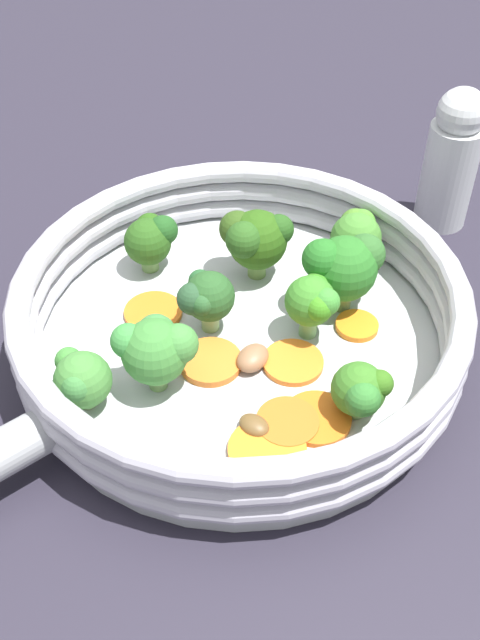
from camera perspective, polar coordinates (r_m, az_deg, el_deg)
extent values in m
plane|color=#24212D|center=(0.53, 0.00, -2.40)|extent=(4.00, 4.00, 0.00)
cylinder|color=#B2B5B7|center=(0.52, 0.00, -1.81)|extent=(0.29, 0.29, 0.02)
torus|color=#B3B0BD|center=(0.51, 0.00, -0.55)|extent=(0.30, 0.30, 0.02)
torus|color=#B3B0BD|center=(0.50, 0.00, 0.82)|extent=(0.30, 0.30, 0.02)
torus|color=#B3B0BD|center=(0.49, 0.00, 2.25)|extent=(0.30, 0.30, 0.02)
sphere|color=#B6B6B3|center=(0.48, -14.51, -6.23)|extent=(0.01, 0.01, 0.01)
sphere|color=#B7B3B4|center=(0.45, -11.56, -10.03)|extent=(0.01, 0.01, 0.01)
cylinder|color=orange|center=(0.53, -6.63, 0.61)|extent=(0.04, 0.04, 0.00)
cylinder|color=orange|center=(0.50, -2.25, -3.20)|extent=(0.06, 0.06, 0.01)
cylinder|color=#F99541|center=(0.49, 8.94, -4.80)|extent=(0.04, 0.04, 0.00)
cylinder|color=orange|center=(0.47, 6.16, -7.33)|extent=(0.06, 0.06, 0.00)
cylinder|color=orange|center=(0.46, 3.63, -7.84)|extent=(0.05, 0.05, 0.01)
cylinder|color=orange|center=(0.53, 8.90, -0.43)|extent=(0.04, 0.04, 0.00)
cylinder|color=orange|center=(0.50, 4.06, -3.23)|extent=(0.06, 0.06, 0.00)
cylinder|color=orange|center=(0.45, 2.08, -9.88)|extent=(0.07, 0.07, 0.00)
cylinder|color=#6BA45E|center=(0.51, 5.23, -0.20)|extent=(0.01, 0.01, 0.02)
sphere|color=#377A25|center=(0.50, 5.37, 1.45)|extent=(0.03, 0.03, 0.03)
sphere|color=#38831C|center=(0.49, 6.04, 0.94)|extent=(0.02, 0.02, 0.02)
sphere|color=#39822F|center=(0.49, 6.55, 1.37)|extent=(0.02, 0.02, 0.02)
sphere|color=#31771D|center=(0.51, 5.75, 2.57)|extent=(0.02, 0.02, 0.02)
cylinder|color=#62894A|center=(0.47, 8.82, -6.46)|extent=(0.01, 0.01, 0.01)
sphere|color=#356D22|center=(0.46, 9.02, -5.22)|extent=(0.03, 0.03, 0.03)
sphere|color=#2E6F2B|center=(0.45, 9.32, -5.96)|extent=(0.02, 0.02, 0.02)
sphere|color=#316319|center=(0.46, 10.59, -4.78)|extent=(0.02, 0.02, 0.02)
cylinder|color=#608949|center=(0.48, -6.31, -4.20)|extent=(0.01, 0.01, 0.02)
sphere|color=#387832|center=(0.46, -6.51, -2.41)|extent=(0.04, 0.04, 0.04)
sphere|color=#388139|center=(0.46, -8.41, -1.73)|extent=(0.02, 0.02, 0.02)
sphere|color=#3B7939|center=(0.47, -6.59, -0.84)|extent=(0.03, 0.03, 0.03)
sphere|color=#3E7E37|center=(0.46, -4.73, -1.83)|extent=(0.03, 0.03, 0.03)
cylinder|color=#88B360|center=(0.57, 8.61, 4.60)|extent=(0.01, 0.01, 0.02)
sphere|color=#3F782C|center=(0.56, 8.82, 6.17)|extent=(0.04, 0.04, 0.04)
sphere|color=#418028|center=(0.57, 9.19, 7.24)|extent=(0.02, 0.02, 0.02)
sphere|color=#457926|center=(0.57, 8.77, 7.26)|extent=(0.02, 0.02, 0.02)
cylinder|color=#6C8D51|center=(0.48, -11.82, -5.44)|extent=(0.01, 0.01, 0.01)
sphere|color=#3E7833|center=(0.47, -12.10, -4.14)|extent=(0.04, 0.04, 0.04)
sphere|color=#387536|center=(0.46, -12.28, -4.92)|extent=(0.02, 0.02, 0.02)
sphere|color=#387830|center=(0.48, -12.92, -3.05)|extent=(0.02, 0.02, 0.02)
cylinder|color=#6D934C|center=(0.57, -6.89, 4.55)|extent=(0.01, 0.01, 0.02)
sphere|color=#264F18|center=(0.56, -7.04, 5.94)|extent=(0.04, 0.04, 0.04)
sphere|color=#1D4A1B|center=(0.56, -5.88, 6.82)|extent=(0.02, 0.02, 0.02)
sphere|color=#244D13|center=(0.57, -6.88, 7.03)|extent=(0.02, 0.02, 0.02)
cylinder|color=olive|center=(0.56, 1.30, 4.31)|extent=(0.01, 0.01, 0.02)
sphere|color=#275012|center=(0.54, 1.33, 6.13)|extent=(0.04, 0.04, 0.04)
sphere|color=#27511B|center=(0.53, 0.30, 6.12)|extent=(0.03, 0.03, 0.03)
sphere|color=#2C4A17|center=(0.54, -0.21, 6.96)|extent=(0.03, 0.03, 0.03)
sphere|color=#214A17|center=(0.54, 2.96, 6.89)|extent=(0.02, 0.02, 0.02)
cylinder|color=#789951|center=(0.54, 7.72, 1.97)|extent=(0.01, 0.01, 0.02)
sphere|color=#266622|center=(0.52, 7.96, 3.91)|extent=(0.05, 0.05, 0.05)
sphere|color=#226520|center=(0.51, 6.30, 4.63)|extent=(0.03, 0.03, 0.03)
sphere|color=#2C5D27|center=(0.52, 9.47, 4.96)|extent=(0.03, 0.03, 0.03)
cylinder|color=#8EAA61|center=(0.52, -2.29, 0.21)|extent=(0.01, 0.01, 0.02)
sphere|color=#254E22|center=(0.50, -2.35, 1.81)|extent=(0.03, 0.03, 0.03)
sphere|color=#275127|center=(0.49, -2.89, 1.24)|extent=(0.02, 0.02, 0.02)
sphere|color=#25472A|center=(0.50, -3.60, 1.62)|extent=(0.02, 0.02, 0.02)
sphere|color=#225027|center=(0.51, -3.05, 2.97)|extent=(0.02, 0.02, 0.02)
ellipsoid|color=#8B6142|center=(0.49, 0.97, -2.91)|extent=(0.03, 0.03, 0.01)
ellipsoid|color=brown|center=(0.46, 1.08, -8.04)|extent=(0.02, 0.02, 0.01)
cylinder|color=silver|center=(0.64, 15.56, 10.56)|extent=(0.04, 0.04, 0.09)
sphere|color=silver|center=(0.62, 16.56, 14.92)|extent=(0.04, 0.04, 0.04)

